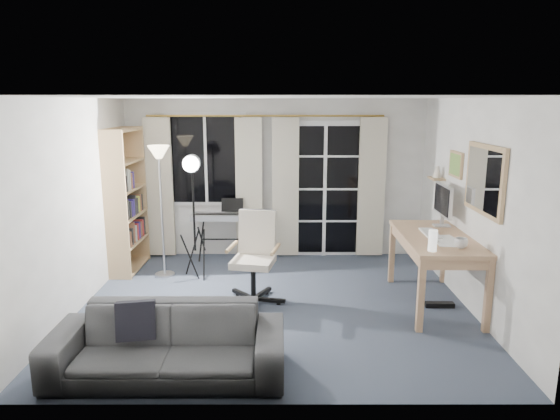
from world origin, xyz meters
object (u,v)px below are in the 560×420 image
object	(u,v)px
keyboard_piano	(232,217)
monitor	(443,201)
mug	(461,242)
bookshelf	(123,204)
torchiere_lamp	(160,172)
studio_light	(192,178)
desk	(436,244)
sofa	(166,333)
office_chair	(256,248)

from	to	relation	value
keyboard_piano	monitor	xyz separation A→B (m)	(2.73, -1.22, 0.49)
keyboard_piano	mug	bearing A→B (deg)	-39.45
bookshelf	mug	distance (m)	4.47
bookshelf	torchiere_lamp	distance (m)	0.82
studio_light	desk	world-z (taller)	studio_light
keyboard_piano	desk	size ratio (longest dim) A/B	0.77
desk	mug	distance (m)	0.54
sofa	monitor	bearing A→B (deg)	33.96
office_chair	sofa	bearing A→B (deg)	-100.76
torchiere_lamp	keyboard_piano	bearing A→B (deg)	38.14
mug	sofa	xyz separation A→B (m)	(-2.90, -1.07, -0.51)
desk	monitor	distance (m)	0.65
torchiere_lamp	studio_light	bearing A→B (deg)	-17.40
mug	monitor	bearing A→B (deg)	84.23
desk	torchiere_lamp	bearing A→B (deg)	164.91
torchiere_lamp	keyboard_piano	xyz separation A→B (m)	(0.88, 0.69, -0.78)
bookshelf	sofa	bearing A→B (deg)	-65.63
bookshelf	keyboard_piano	distance (m)	1.56
keyboard_piano	desk	xyz separation A→B (m)	(2.53, -1.67, 0.07)
bookshelf	sofa	world-z (taller)	bookshelf
desk	studio_light	bearing A→B (deg)	165.11
keyboard_piano	monitor	size ratio (longest dim) A/B	2.00
keyboard_piano	office_chair	distance (m)	1.57
torchiere_lamp	desk	world-z (taller)	torchiere_lamp
torchiere_lamp	keyboard_piano	world-z (taller)	torchiere_lamp
monitor	bookshelf	bearing A→B (deg)	170.10
office_chair	bookshelf	bearing A→B (deg)	160.93
keyboard_piano	monitor	world-z (taller)	monitor
keyboard_piano	mug	distance (m)	3.42
studio_light	monitor	xyz separation A→B (m)	(3.15, -0.39, -0.23)
monitor	sofa	distance (m)	3.69
bookshelf	monitor	size ratio (longest dim) A/B	3.32
torchiere_lamp	mug	world-z (taller)	torchiere_lamp
torchiere_lamp	monitor	world-z (taller)	torchiere_lamp
office_chair	sofa	size ratio (longest dim) A/B	0.54
office_chair	keyboard_piano	bearing A→B (deg)	116.68
torchiere_lamp	sofa	xyz separation A→B (m)	(0.61, -2.56, -1.05)
studio_light	desk	distance (m)	3.14
mug	desk	bearing A→B (deg)	101.31
desk	monitor	bearing A→B (deg)	67.49
keyboard_piano	office_chair	world-z (taller)	office_chair
torchiere_lamp	bookshelf	bearing A→B (deg)	155.18
desk	monitor	world-z (taller)	monitor
torchiere_lamp	mug	size ratio (longest dim) A/B	13.05
torchiere_lamp	studio_light	size ratio (longest dim) A/B	1.04
desk	sofa	xyz separation A→B (m)	(-2.80, -1.57, -0.34)
keyboard_piano	mug	xyz separation A→B (m)	(2.63, -2.17, 0.24)
torchiere_lamp	desk	size ratio (longest dim) A/B	1.14
keyboard_piano	studio_light	xyz separation A→B (m)	(-0.42, -0.83, 0.72)
bookshelf	studio_light	xyz separation A→B (m)	(1.05, -0.42, 0.43)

